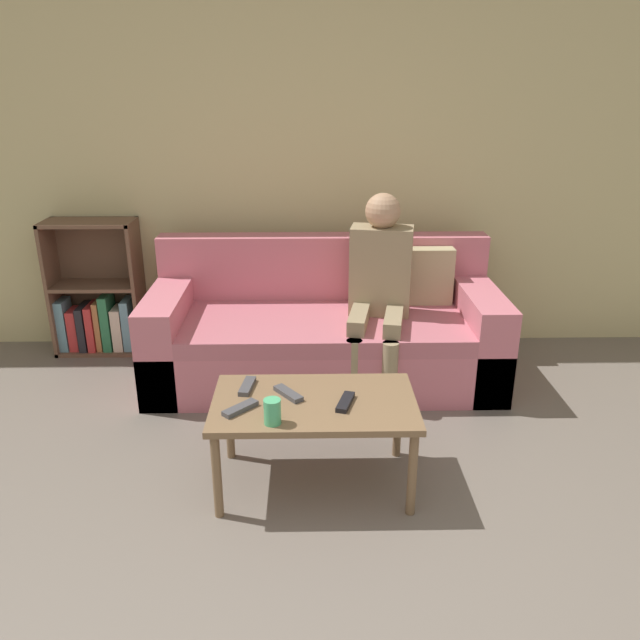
{
  "coord_description": "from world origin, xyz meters",
  "views": [
    {
      "loc": [
        -0.17,
        -1.29,
        1.76
      ],
      "look_at": [
        -0.11,
        1.72,
        0.6
      ],
      "focal_mm": 35.0,
      "sensor_mm": 36.0,
      "label": 1
    }
  ],
  "objects_px": {
    "tv_remote_0": "(345,402)",
    "person_adult": "(380,278)",
    "couch": "(325,333)",
    "tv_remote_1": "(288,393)",
    "coffee_table": "(314,410)",
    "tv_remote_2": "(240,408)",
    "bookshelf": "(98,302)",
    "cup_near": "(272,412)",
    "tv_remote_3": "(247,386)"
  },
  "relations": [
    {
      "from": "tv_remote_0",
      "to": "person_adult",
      "type": "bearing_deg",
      "value": 93.68
    },
    {
      "from": "couch",
      "to": "tv_remote_1",
      "type": "distance_m",
      "value": 1.14
    },
    {
      "from": "coffee_table",
      "to": "tv_remote_2",
      "type": "distance_m",
      "value": 0.33
    },
    {
      "from": "person_adult",
      "to": "tv_remote_2",
      "type": "distance_m",
      "value": 1.38
    },
    {
      "from": "bookshelf",
      "to": "tv_remote_2",
      "type": "relative_size",
      "value": 5.86
    },
    {
      "from": "cup_near",
      "to": "tv_remote_3",
      "type": "relative_size",
      "value": 0.62
    },
    {
      "from": "person_adult",
      "to": "tv_remote_3",
      "type": "bearing_deg",
      "value": -115.93
    },
    {
      "from": "couch",
      "to": "tv_remote_3",
      "type": "relative_size",
      "value": 12.11
    },
    {
      "from": "tv_remote_1",
      "to": "tv_remote_3",
      "type": "distance_m",
      "value": 0.21
    },
    {
      "from": "tv_remote_2",
      "to": "couch",
      "type": "bearing_deg",
      "value": 116.23
    },
    {
      "from": "tv_remote_1",
      "to": "tv_remote_2",
      "type": "bearing_deg",
      "value": 176.22
    },
    {
      "from": "coffee_table",
      "to": "tv_remote_2",
      "type": "bearing_deg",
      "value": -165.13
    },
    {
      "from": "tv_remote_1",
      "to": "tv_remote_3",
      "type": "bearing_deg",
      "value": 121.41
    },
    {
      "from": "couch",
      "to": "bookshelf",
      "type": "height_order",
      "value": "bookshelf"
    },
    {
      "from": "tv_remote_0",
      "to": "tv_remote_3",
      "type": "height_order",
      "value": "same"
    },
    {
      "from": "coffee_table",
      "to": "tv_remote_1",
      "type": "bearing_deg",
      "value": 157.75
    },
    {
      "from": "tv_remote_0",
      "to": "cup_near",
      "type": "bearing_deg",
      "value": -136.37
    },
    {
      "from": "coffee_table",
      "to": "tv_remote_3",
      "type": "height_order",
      "value": "tv_remote_3"
    },
    {
      "from": "coffee_table",
      "to": "cup_near",
      "type": "xyz_separation_m",
      "value": [
        -0.17,
        -0.19,
        0.1
      ]
    },
    {
      "from": "coffee_table",
      "to": "person_adult",
      "type": "bearing_deg",
      "value": 69.62
    },
    {
      "from": "tv_remote_0",
      "to": "tv_remote_1",
      "type": "xyz_separation_m",
      "value": [
        -0.25,
        0.09,
        0.0
      ]
    },
    {
      "from": "couch",
      "to": "tv_remote_1",
      "type": "bearing_deg",
      "value": -100.1
    },
    {
      "from": "cup_near",
      "to": "couch",
      "type": "bearing_deg",
      "value": 79.29
    },
    {
      "from": "bookshelf",
      "to": "tv_remote_1",
      "type": "height_order",
      "value": "bookshelf"
    },
    {
      "from": "coffee_table",
      "to": "tv_remote_0",
      "type": "distance_m",
      "value": 0.15
    },
    {
      "from": "cup_near",
      "to": "tv_remote_3",
      "type": "distance_m",
      "value": 0.35
    },
    {
      "from": "couch",
      "to": "tv_remote_2",
      "type": "xyz_separation_m",
      "value": [
        -0.4,
        -1.25,
        0.17
      ]
    },
    {
      "from": "tv_remote_3",
      "to": "bookshelf",
      "type": "bearing_deg",
      "value": 135.98
    },
    {
      "from": "tv_remote_2",
      "to": "coffee_table",
      "type": "bearing_deg",
      "value": 58.92
    },
    {
      "from": "tv_remote_3",
      "to": "tv_remote_0",
      "type": "bearing_deg",
      "value": -12.01
    },
    {
      "from": "cup_near",
      "to": "tv_remote_0",
      "type": "relative_size",
      "value": 0.62
    },
    {
      "from": "tv_remote_3",
      "to": "couch",
      "type": "bearing_deg",
      "value": 77.37
    },
    {
      "from": "cup_near",
      "to": "tv_remote_3",
      "type": "xyz_separation_m",
      "value": [
        -0.13,
        0.32,
        -0.04
      ]
    },
    {
      "from": "bookshelf",
      "to": "person_adult",
      "type": "bearing_deg",
      "value": -15.61
    },
    {
      "from": "bookshelf",
      "to": "tv_remote_2",
      "type": "height_order",
      "value": "bookshelf"
    },
    {
      "from": "couch",
      "to": "cup_near",
      "type": "distance_m",
      "value": 1.39
    },
    {
      "from": "person_adult",
      "to": "coffee_table",
      "type": "bearing_deg",
      "value": -99.78
    },
    {
      "from": "tv_remote_2",
      "to": "tv_remote_1",
      "type": "bearing_deg",
      "value": 77.22
    },
    {
      "from": "bookshelf",
      "to": "person_adult",
      "type": "height_order",
      "value": "person_adult"
    },
    {
      "from": "bookshelf",
      "to": "coffee_table",
      "type": "xyz_separation_m",
      "value": [
        1.46,
        -1.6,
        0.04
      ]
    },
    {
      "from": "tv_remote_1",
      "to": "tv_remote_2",
      "type": "distance_m",
      "value": 0.24
    },
    {
      "from": "coffee_table",
      "to": "cup_near",
      "type": "distance_m",
      "value": 0.28
    },
    {
      "from": "tv_remote_0",
      "to": "tv_remote_1",
      "type": "distance_m",
      "value": 0.27
    },
    {
      "from": "bookshelf",
      "to": "tv_remote_3",
      "type": "xyz_separation_m",
      "value": [
        1.16,
        -1.48,
        0.1
      ]
    },
    {
      "from": "bookshelf",
      "to": "tv_remote_0",
      "type": "bearing_deg",
      "value": -45.67
    },
    {
      "from": "bookshelf",
      "to": "tv_remote_3",
      "type": "relative_size",
      "value": 5.21
    },
    {
      "from": "tv_remote_0",
      "to": "coffee_table",
      "type": "bearing_deg",
      "value": -178.42
    },
    {
      "from": "tv_remote_1",
      "to": "bookshelf",
      "type": "bearing_deg",
      "value": 93.99
    },
    {
      "from": "bookshelf",
      "to": "tv_remote_3",
      "type": "bearing_deg",
      "value": -51.95
    },
    {
      "from": "couch",
      "to": "cup_near",
      "type": "relative_size",
      "value": 19.41
    }
  ]
}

